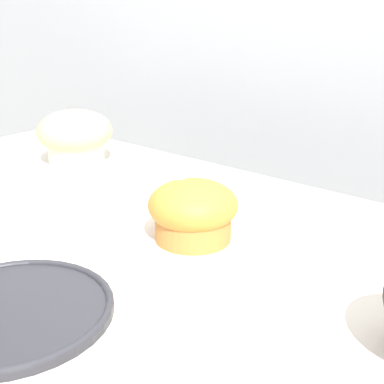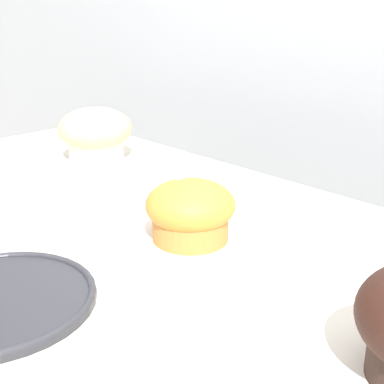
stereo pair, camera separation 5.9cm
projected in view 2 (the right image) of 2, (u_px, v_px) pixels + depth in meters
name	position (u px, v px, depth m)	size (l,w,h in m)	color
wall_back	(371.00, 138.00, 0.96)	(3.20, 0.10, 1.80)	#B2B7BC
muffin_front_center	(95.00, 133.00, 0.86)	(0.12, 0.12, 0.08)	white
muffin_back_right	(190.00, 211.00, 0.57)	(0.10, 0.10, 0.07)	#CC7E3B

